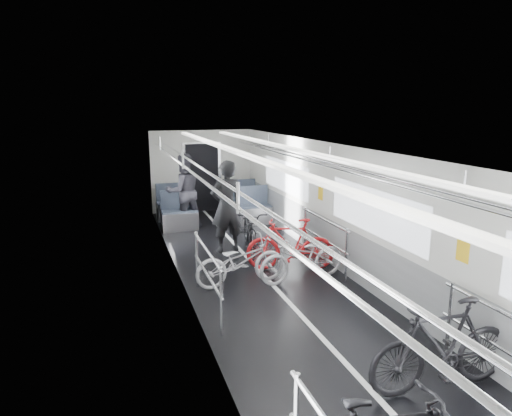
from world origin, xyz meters
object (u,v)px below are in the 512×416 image
(bike_left_far, at_px, (241,261))
(bike_right_far, at_px, (290,244))
(bike_right_near, at_px, (442,346))
(bike_aisle, at_px, (250,230))
(person_standing, at_px, (226,206))
(bike_right_mid, at_px, (303,257))
(person_seated, at_px, (184,191))

(bike_left_far, relative_size, bike_right_far, 0.97)
(bike_left_far, height_order, bike_right_near, bike_right_near)
(bike_aisle, height_order, person_standing, person_standing)
(bike_right_mid, xyz_separation_m, bike_aisle, (-0.36, 2.02, 0.02))
(bike_aisle, xyz_separation_m, person_standing, (-0.49, 0.10, 0.53))
(bike_right_near, xyz_separation_m, bike_right_far, (-0.15, 4.05, -0.03))
(bike_right_mid, distance_m, person_standing, 2.35)
(bike_right_near, distance_m, person_seated, 7.93)
(bike_aisle, xyz_separation_m, person_seated, (-1.07, 2.29, 0.50))
(person_seated, bearing_deg, person_standing, 94.78)
(bike_right_far, bearing_deg, bike_aisle, -148.29)
(person_seated, bearing_deg, bike_left_far, 84.62)
(bike_aisle, relative_size, person_standing, 0.88)
(bike_left_far, height_order, person_standing, person_standing)
(bike_right_far, relative_size, person_seated, 0.88)
(bike_left_far, height_order, bike_right_mid, bike_right_mid)
(bike_right_near, xyz_separation_m, person_seated, (-1.59, 7.76, 0.43))
(bike_left_far, height_order, bike_right_far, bike_right_far)
(person_seated, bearing_deg, bike_right_near, 91.71)
(bike_left_far, xyz_separation_m, bike_aisle, (0.74, 1.85, 0.03))
(bike_left_far, relative_size, person_standing, 0.83)
(person_standing, bearing_deg, bike_right_far, 109.80)
(person_seated, bearing_deg, bike_right_mid, 98.52)
(bike_right_near, bearing_deg, bike_right_far, -175.51)
(bike_right_mid, relative_size, bike_right_far, 1.00)
(bike_right_far, bearing_deg, bike_right_near, 19.17)
(bike_right_near, distance_m, bike_right_mid, 3.45)
(bike_aisle, bearing_deg, bike_right_mid, -69.70)
(bike_right_far, bearing_deg, person_standing, -133.28)
(bike_right_near, bearing_deg, bike_aisle, -172.18)
(bike_right_mid, bearing_deg, bike_left_far, -106.58)
(bike_right_near, bearing_deg, person_standing, -167.29)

